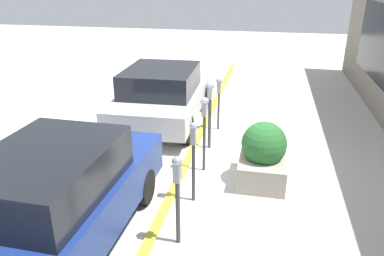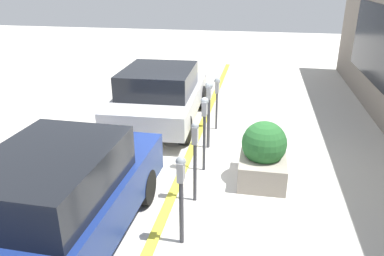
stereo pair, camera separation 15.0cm
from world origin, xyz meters
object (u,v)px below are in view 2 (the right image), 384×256
object	(u,v)px
parking_meter_second	(195,149)
parking_meter_fourth	(209,103)
parking_meter_nearest	(181,185)
parking_meter_middle	(204,118)
parked_car_middle	(160,94)
planter_box	(263,155)
parking_meter_farthest	(217,91)
parked_car_front	(59,200)

from	to	relation	value
parking_meter_second	parking_meter_fourth	size ratio (longest dim) A/B	0.95
parking_meter_nearest	parking_meter_middle	xyz separation A→B (m)	(2.23, 0.02, 0.15)
parking_meter_fourth	parking_meter_middle	bearing A→B (deg)	-176.44
parking_meter_second	parked_car_middle	bearing A→B (deg)	23.68
planter_box	parking_meter_nearest	bearing A→B (deg)	151.18
parking_meter_nearest	parking_meter_farthest	distance (m)	4.42
parking_meter_farthest	parked_car_front	world-z (taller)	parked_car_front
parking_meter_middle	parked_car_middle	xyz separation A→B (m)	(2.39, 1.52, -0.35)
planter_box	parking_meter_fourth	bearing A→B (deg)	44.11
parking_meter_middle	parking_meter_fourth	world-z (taller)	parking_meter_fourth
parking_meter_second	parking_meter_nearest	bearing A→B (deg)	-179.76
parking_meter_middle	parked_car_middle	bearing A→B (deg)	32.45
parking_meter_fourth	parking_meter_farthest	world-z (taller)	parking_meter_fourth
parking_meter_nearest	parking_meter_middle	size ratio (longest dim) A/B	0.92
parking_meter_second	parking_meter_middle	bearing A→B (deg)	0.67
parking_meter_middle	parked_car_middle	world-z (taller)	parking_meter_middle
parking_meter_second	parking_meter_fourth	bearing A→B (deg)	2.09
parking_meter_farthest	parking_meter_second	bearing A→B (deg)	-179.42
parking_meter_fourth	parking_meter_nearest	bearing A→B (deg)	-178.54
planter_box	parked_car_middle	xyz separation A→B (m)	(2.57, 2.66, 0.25)
parking_meter_nearest	parked_car_middle	xyz separation A→B (m)	(4.62, 1.54, -0.20)
parking_meter_second	parked_car_front	xyz separation A→B (m)	(-1.54, 1.60, -0.18)
parking_meter_fourth	parked_car_front	world-z (taller)	parked_car_front
parking_meter_nearest	parking_meter_second	distance (m)	1.13
parking_meter_fourth	parked_car_front	bearing A→B (deg)	157.74
parking_meter_nearest	parking_meter_second	world-z (taller)	parking_meter_second
planter_box	parked_car_front	world-z (taller)	parked_car_front
parking_meter_middle	parking_meter_nearest	bearing A→B (deg)	-179.55
parking_meter_farthest	parking_meter_nearest	bearing A→B (deg)	-179.51
parking_meter_farthest	parked_car_middle	distance (m)	1.53
parking_meter_middle	parking_meter_farthest	size ratio (longest dim) A/B	1.15
parked_car_front	parking_meter_fourth	bearing A→B (deg)	-21.11
parking_meter_farthest	parked_car_middle	world-z (taller)	parked_car_middle
parking_meter_middle	parked_car_front	bearing A→B (deg)	149.08
parking_meter_fourth	parked_car_middle	xyz separation A→B (m)	(1.32, 1.45, -0.29)
parking_meter_nearest	planter_box	xyz separation A→B (m)	(2.05, -1.13, -0.45)
parking_meter_middle	parked_car_front	xyz separation A→B (m)	(-2.65, 1.59, -0.31)
parking_meter_second	parking_meter_farthest	bearing A→B (deg)	0.58
parking_meter_fourth	planter_box	xyz separation A→B (m)	(-1.25, -1.21, -0.54)
parking_meter_second	parking_meter_farthest	xyz separation A→B (m)	(3.29, 0.03, 0.02)
parking_meter_middle	planter_box	distance (m)	1.30
parked_car_front	parking_meter_second	bearing A→B (deg)	-44.84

